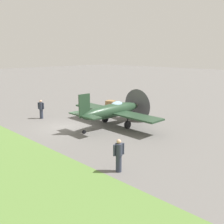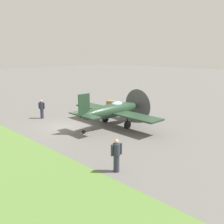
% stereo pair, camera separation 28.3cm
% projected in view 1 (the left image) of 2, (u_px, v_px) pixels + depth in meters
% --- Properties ---
extents(ground_plane, '(160.00, 160.00, 0.00)m').
position_uv_depth(ground_plane, '(68.00, 127.00, 21.20)').
color(ground_plane, '#605E5B').
extents(airplane_lead, '(8.74, 6.95, 3.13)m').
position_uv_depth(airplane_lead, '(113.00, 110.00, 21.29)').
color(airplane_lead, '#233D28').
rests_on(airplane_lead, ground).
extents(ground_crew_chief, '(0.57, 0.38, 1.73)m').
position_uv_depth(ground_crew_chief, '(41.00, 109.00, 23.81)').
color(ground_crew_chief, '#2D3342').
rests_on(ground_crew_chief, ground).
extents(ground_crew_mechanic, '(0.38, 0.61, 1.73)m').
position_uv_depth(ground_crew_mechanic, '(119.00, 155.00, 13.15)').
color(ground_crew_mechanic, '#2D3342').
rests_on(ground_crew_mechanic, ground).
extents(supply_crate, '(1.17, 1.17, 0.64)m').
position_uv_depth(supply_crate, '(110.00, 103.00, 29.43)').
color(supply_crate, olive).
rests_on(supply_crate, ground).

